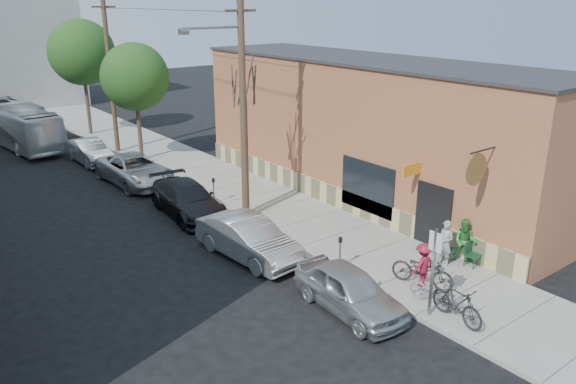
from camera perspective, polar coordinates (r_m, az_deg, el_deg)
ground at (r=19.04m, az=-0.58°, el=-9.78°), size 120.00×120.00×0.00m
sidewalk at (r=29.64m, az=-6.96°, el=0.99°), size 4.50×58.00×0.15m
cafe_building at (r=27.07m, az=8.20°, el=6.29°), size 6.60×20.20×6.61m
sign_post at (r=17.06m, az=14.56°, el=-7.13°), size 0.07×0.45×2.80m
parking_meter_near at (r=19.66m, az=5.32°, el=-5.70°), size 0.14×0.14×1.24m
parking_meter_far at (r=26.08m, az=-7.57°, el=0.54°), size 0.14×0.14×1.24m
utility_pole_near at (r=23.15m, az=-4.75°, el=9.59°), size 3.57×0.28×10.00m
utility_pole_far at (r=36.02m, az=-17.68°, el=12.04°), size 1.80×0.28×10.00m
tree_bare at (r=24.30m, az=-4.33°, el=3.51°), size 0.24×0.24×5.10m
tree_leafy_mid at (r=33.58m, az=-15.29°, el=11.20°), size 3.84×3.84×6.77m
tree_leafy_far at (r=41.56m, az=-20.23°, el=13.16°), size 4.43×4.43×7.83m
patio_chair_a at (r=21.24m, az=16.05°, el=-5.62°), size 0.60×0.60×0.88m
patio_chair_b at (r=21.03m, az=18.26°, el=-6.10°), size 0.55×0.55×0.88m
patron_grey at (r=20.74m, az=15.68°, el=-5.00°), size 0.42×0.62×1.67m
patron_green at (r=21.04m, az=17.52°, el=-4.83°), size 0.91×1.00×1.67m
cyclist at (r=19.11m, az=13.55°, el=-7.21°), size 1.00×0.60×1.51m
cyclist_bike at (r=19.19m, az=13.50°, el=-7.73°), size 1.39×2.25×1.12m
parked_bike_a at (r=17.48m, az=16.79°, el=-10.76°), size 0.79×2.00×1.17m
parked_bike_b at (r=18.15m, az=14.78°, el=-9.76°), size 0.86×1.88×0.95m
car_0 at (r=17.60m, az=6.26°, el=-9.86°), size 1.92×4.24×1.41m
car_1 at (r=20.90m, az=-4.06°, el=-4.75°), size 2.03×4.79×1.54m
car_2 at (r=25.38m, az=-10.18°, el=-0.73°), size 2.49×5.19×1.46m
car_3 at (r=30.33m, az=-15.30°, el=2.20°), size 2.74×5.52×1.50m
car_4 at (r=35.01m, az=-19.48°, el=3.89°), size 1.58×4.25×1.39m
bus at (r=40.77m, az=-25.69°, el=6.13°), size 3.21×10.12×2.77m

